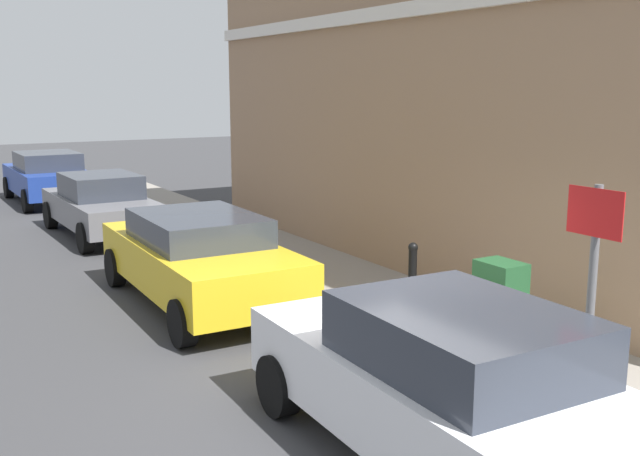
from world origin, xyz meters
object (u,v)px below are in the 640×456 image
(car_blue, at_px, (47,176))
(utility_cabinet, at_px, (499,313))
(car_grey, at_px, (101,204))
(car_white, at_px, (449,385))
(car_yellow, at_px, (199,256))
(bollard_near_cabinet, at_px, (412,276))
(street_sign, at_px, (592,270))

(car_blue, xyz_separation_m, utility_cabinet, (2.11, -15.99, -0.09))
(car_grey, relative_size, utility_cabinet, 3.74)
(car_white, distance_m, car_yellow, 5.79)
(bollard_near_cabinet, height_order, street_sign, street_sign)
(car_white, distance_m, street_sign, 1.71)
(street_sign, bearing_deg, car_white, 170.30)
(car_yellow, height_order, street_sign, street_sign)
(car_yellow, xyz_separation_m, car_blue, (-0.02, 11.72, 0.02))
(car_yellow, relative_size, street_sign, 1.97)
(utility_cabinet, relative_size, street_sign, 0.50)
(utility_cabinet, height_order, bollard_near_cabinet, utility_cabinet)
(car_white, distance_m, utility_cabinet, 2.57)
(utility_cabinet, xyz_separation_m, street_sign, (-0.63, -1.77, 0.98))
(car_blue, relative_size, bollard_near_cabinet, 4.07)
(car_white, distance_m, bollard_near_cabinet, 3.96)
(car_grey, relative_size, car_blue, 1.02)
(car_white, height_order, utility_cabinet, car_white)
(car_yellow, bearing_deg, utility_cabinet, -152.92)
(car_white, height_order, street_sign, street_sign)
(car_yellow, xyz_separation_m, utility_cabinet, (2.08, -4.27, -0.07))
(bollard_near_cabinet, xyz_separation_m, street_sign, (-0.73, -3.56, 0.96))
(car_white, xyz_separation_m, utility_cabinet, (2.07, 1.52, -0.10))
(car_grey, relative_size, bollard_near_cabinet, 4.14)
(bollard_near_cabinet, bearing_deg, car_grey, 103.94)
(car_yellow, height_order, bollard_near_cabinet, car_yellow)
(car_yellow, distance_m, bollard_near_cabinet, 3.31)
(car_blue, relative_size, utility_cabinet, 3.68)
(bollard_near_cabinet, bearing_deg, utility_cabinet, -93.20)
(utility_cabinet, xyz_separation_m, bollard_near_cabinet, (0.10, 1.79, 0.02))
(bollard_near_cabinet, bearing_deg, street_sign, -101.54)
(bollard_near_cabinet, relative_size, street_sign, 0.45)
(car_blue, height_order, street_sign, street_sign)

